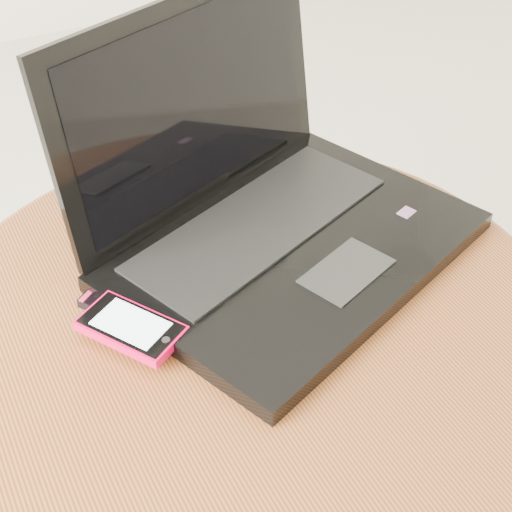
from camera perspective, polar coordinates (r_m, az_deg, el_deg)
table at (r=0.91m, az=-0.62°, el=-9.43°), size 0.69×0.69×0.55m
laptop at (r=0.89m, az=0.63°, el=3.48°), size 0.48×0.43×0.26m
phone_black at (r=0.84m, az=-8.39°, el=-3.39°), size 0.12×0.13×0.01m
phone_pink at (r=0.80m, az=-8.98°, el=-5.13°), size 0.10×0.12×0.01m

